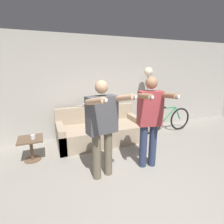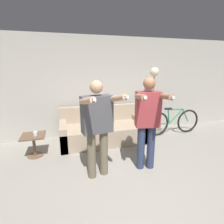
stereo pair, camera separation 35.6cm
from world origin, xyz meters
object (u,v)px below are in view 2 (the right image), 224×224
at_px(couch, 103,131).
at_px(floor_lamp, 154,81).
at_px(cat, 94,103).
at_px(bicycle, 173,122).
at_px(cup, 35,134).
at_px(side_table, 34,141).
at_px(person_left, 98,123).
at_px(person_right, 148,118).

distance_m(couch, floor_lamp, 1.91).
xyz_separation_m(cat, bicycle, (2.13, -0.41, -0.56)).
bearing_deg(cup, side_table, 138.94).
distance_m(couch, side_table, 1.61).
bearing_deg(bicycle, couch, 178.32).
xyz_separation_m(person_left, floor_lamp, (1.87, 1.65, 0.50)).
distance_m(couch, person_left, 1.63).
relative_size(person_right, cup, 19.82).
bearing_deg(person_left, bicycle, 19.38).
bearing_deg(bicycle, floor_lamp, 149.55).
relative_size(person_left, side_table, 3.50).
height_order(cat, cup, cat).
bearing_deg(bicycle, cat, 169.01).
relative_size(floor_lamp, side_table, 3.89).
bearing_deg(floor_lamp, side_table, -168.64).
distance_m(person_right, side_table, 2.38).
distance_m(person_left, floor_lamp, 2.55).
height_order(floor_lamp, cup, floor_lamp).
xyz_separation_m(cup, bicycle, (3.48, 0.37, -0.16)).
xyz_separation_m(person_left, side_table, (-1.16, 1.04, -0.62)).
height_order(person_left, cat, person_left).
height_order(cat, bicycle, cat).
distance_m(cat, side_table, 1.68).
height_order(cat, floor_lamp, floor_lamp).
xyz_separation_m(couch, person_right, (0.48, -1.42, 0.70)).
bearing_deg(person_right, side_table, 164.78).
bearing_deg(couch, bicycle, -1.68).
relative_size(side_table, bicycle, 0.29).
distance_m(side_table, cup, 0.19).
distance_m(person_right, bicycle, 2.11).
bearing_deg(person_right, floor_lamp, 70.97).
xyz_separation_m(person_right, floor_lamp, (0.99, 1.65, 0.49)).
relative_size(couch, floor_lamp, 1.14).
bearing_deg(person_left, cup, 127.56).
height_order(person_right, floor_lamp, floor_lamp).
relative_size(cat, cup, 5.74).
bearing_deg(floor_lamp, person_right, -120.89).
relative_size(person_left, bicycle, 1.00).
distance_m(couch, bicycle, 1.97).
bearing_deg(cat, floor_lamp, -4.20).
bearing_deg(cup, cat, 30.02).
distance_m(side_table, bicycle, 3.55).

